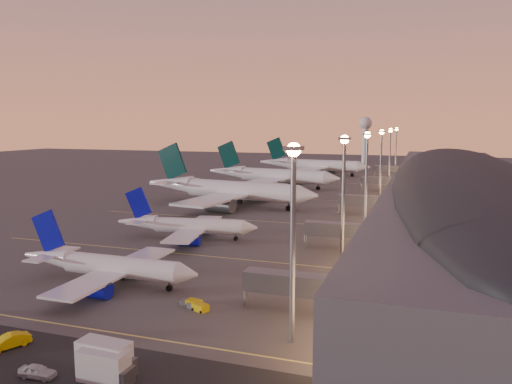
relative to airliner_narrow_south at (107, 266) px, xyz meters
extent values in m
plane|color=#3F3C3A|center=(1.05, 27.53, -3.28)|extent=(700.00, 700.00, 0.00)
cylinder|color=silver|center=(3.08, 0.01, 0.06)|extent=(21.93, 3.83, 3.73)
cone|color=silver|center=(15.80, 0.07, 0.06)|extent=(3.55, 3.75, 3.73)
cone|color=silver|center=(-12.83, -0.06, 0.53)|extent=(9.91, 3.77, 3.73)
cube|color=silver|center=(2.02, 0.01, -0.59)|extent=(6.50, 31.45, 0.41)
cylinder|color=#0B0E9F|center=(2.69, 6.92, -1.85)|extent=(4.96, 2.82, 2.80)
cylinder|color=#0B0E9F|center=(2.76, -6.90, -1.85)|extent=(4.96, 2.82, 2.80)
cube|color=#0B0E9F|center=(-12.33, -0.05, 5.36)|extent=(6.84, 0.59, 8.09)
cube|color=silver|center=(-11.62, -0.05, 1.08)|extent=(3.58, 11.33, 0.26)
cylinder|color=black|center=(12.28, 0.05, -2.54)|extent=(0.30, 0.30, 1.47)
cylinder|color=black|center=(12.28, 0.05, -2.76)|extent=(1.05, 0.66, 1.04)
cylinder|color=black|center=(1.30, 2.62, -2.54)|extent=(0.30, 0.30, 1.47)
cylinder|color=black|center=(1.30, 2.62, -2.76)|extent=(1.05, 0.66, 1.04)
cylinder|color=black|center=(1.32, -2.61, -2.54)|extent=(0.30, 0.30, 1.47)
cylinder|color=black|center=(1.32, -2.61, -2.76)|extent=(1.05, 0.66, 1.04)
cylinder|color=silver|center=(0.73, 36.21, 0.05)|extent=(22.15, 7.26, 3.72)
cone|color=silver|center=(13.24, 38.30, 0.05)|extent=(4.09, 4.25, 3.72)
cone|color=silver|center=(-14.91, 33.60, 0.51)|extent=(10.34, 5.29, 3.72)
cube|color=silver|center=(-0.31, 36.04, -0.60)|extent=(11.40, 31.92, 0.41)
cylinder|color=#0B0E9F|center=(-0.75, 42.95, -1.86)|extent=(5.32, 3.56, 2.79)
cylinder|color=#0B0E9F|center=(1.51, 29.36, -1.86)|extent=(5.32, 3.56, 2.79)
cube|color=#0B0E9F|center=(-14.42, 33.69, 5.33)|extent=(6.81, 1.67, 8.07)
cube|color=silver|center=(-13.72, 33.80, 1.07)|extent=(5.33, 11.70, 0.26)
cylinder|color=black|center=(9.78, 37.72, -2.55)|extent=(0.34, 0.34, 1.47)
cylinder|color=black|center=(9.78, 37.72, -2.76)|extent=(1.13, 0.81, 1.04)
cylinder|color=black|center=(-1.44, 38.49, -2.55)|extent=(0.34, 0.34, 1.47)
cylinder|color=black|center=(-1.44, 38.49, -2.76)|extent=(1.13, 0.81, 1.04)
cylinder|color=black|center=(-0.58, 33.35, -2.55)|extent=(0.34, 0.34, 1.47)
cylinder|color=black|center=(-0.58, 33.35, -2.76)|extent=(1.13, 0.81, 1.04)
cylinder|color=silver|center=(-5.92, 84.17, 2.30)|extent=(41.44, 12.17, 6.20)
cone|color=silver|center=(17.61, 80.67, 2.30)|extent=(7.45, 7.10, 6.20)
cone|color=silver|center=(-35.34, 88.56, 3.07)|extent=(19.21, 8.86, 6.20)
cube|color=silver|center=(-7.89, 84.46, 1.21)|extent=(20.59, 60.99, 0.68)
cylinder|color=slate|center=(-4.64, 97.30, -0.88)|extent=(9.84, 5.96, 4.65)
cylinder|color=slate|center=(-8.52, 71.24, -0.88)|extent=(9.84, 5.96, 4.65)
cube|color=#042A28|center=(-34.42, 88.42, 11.07)|extent=(12.22, 2.72, 13.75)
cube|color=silver|center=(-33.12, 88.22, 4.00)|extent=(9.71, 22.30, 0.43)
cylinder|color=black|center=(11.10, 81.64, -2.04)|extent=(0.56, 0.56, 2.48)
cylinder|color=black|center=(11.10, 81.64, -2.41)|extent=(1.88, 1.33, 1.73)
cylinder|color=black|center=(-8.55, 88.95, -2.04)|extent=(0.56, 0.56, 2.48)
cylinder|color=black|center=(-8.55, 88.95, -2.41)|extent=(1.88, 1.33, 1.73)
cylinder|color=black|center=(-9.83, 80.37, -2.04)|extent=(0.56, 0.56, 2.48)
cylinder|color=black|center=(-9.83, 80.37, -2.41)|extent=(1.88, 1.33, 1.73)
cylinder|color=silver|center=(-6.48, 136.76, 2.01)|extent=(39.31, 11.25, 5.88)
cone|color=silver|center=(15.87, 133.61, 2.01)|extent=(7.03, 6.70, 5.88)
cone|color=silver|center=(-34.41, 140.70, 2.75)|extent=(18.20, 8.27, 5.88)
cube|color=silver|center=(-8.34, 137.02, 0.98)|extent=(19.11, 57.84, 0.65)
cylinder|color=slate|center=(-5.35, 149.22, -1.00)|extent=(9.31, 5.59, 4.41)
cylinder|color=slate|center=(-8.84, 124.47, -1.00)|extent=(9.31, 5.59, 4.41)
cube|color=#042A28|center=(-33.55, 140.57, 10.34)|extent=(11.60, 2.49, 13.05)
cube|color=silver|center=(-32.30, 140.40, 3.63)|extent=(9.06, 21.13, 0.41)
cylinder|color=black|center=(9.69, 134.48, -2.10)|extent=(0.53, 0.53, 2.35)
cylinder|color=black|center=(9.69, 134.48, -2.46)|extent=(1.77, 1.25, 1.65)
cylinder|color=black|center=(-9.01, 141.27, -2.10)|extent=(0.53, 0.53, 2.35)
cylinder|color=black|center=(-9.01, 141.27, -2.46)|extent=(1.77, 1.25, 1.65)
cylinder|color=black|center=(-10.15, 133.12, -2.10)|extent=(0.53, 0.53, 2.35)
cylinder|color=black|center=(-10.15, 133.12, -2.46)|extent=(1.77, 1.25, 1.65)
cylinder|color=silver|center=(-0.69, 195.26, 2.05)|extent=(39.59, 10.57, 5.92)
cone|color=silver|center=(21.89, 192.54, 2.05)|extent=(6.98, 6.63, 5.92)
cone|color=silver|center=(-28.91, 198.66, 2.79)|extent=(18.27, 8.00, 5.92)
cube|color=silver|center=(-2.57, 195.49, 1.01)|extent=(18.14, 58.19, 0.65)
cylinder|color=slate|center=(0.19, 207.84, -0.98)|extent=(9.31, 5.47, 4.44)
cylinder|color=slate|center=(-2.82, 182.83, -0.98)|extent=(9.31, 5.47, 4.44)
cube|color=#042A28|center=(-28.03, 198.56, 10.44)|extent=(11.70, 2.28, 13.14)
cube|color=silver|center=(-26.77, 198.40, 3.68)|extent=(8.74, 21.21, 0.41)
cylinder|color=black|center=(15.64, 193.29, -2.10)|extent=(0.53, 0.53, 2.37)
cylinder|color=black|center=(15.64, 193.29, -2.45)|extent=(1.77, 1.23, 1.66)
cylinder|color=black|center=(-3.33, 199.75, -2.10)|extent=(0.53, 0.53, 2.37)
cylinder|color=black|center=(-3.33, 199.75, -2.45)|extent=(1.77, 1.23, 1.66)
cylinder|color=black|center=(-4.32, 191.52, -2.10)|extent=(0.53, 0.53, 2.37)
cylinder|color=black|center=(-4.32, 191.52, -2.45)|extent=(1.77, 1.23, 1.66)
cube|color=#4D4E53|center=(63.05, 100.03, 2.72)|extent=(40.00, 255.00, 12.00)
ellipsoid|color=black|center=(63.05, 100.03, 8.72)|extent=(39.00, 253.00, 10.92)
cube|color=#F29E5B|center=(42.85, 100.03, 1.72)|extent=(0.40, 244.80, 8.00)
cube|color=slate|center=(35.05, -2.47, 1.22)|extent=(16.00, 3.20, 3.00)
cylinder|color=slate|center=(27.05, -2.47, -1.08)|extent=(0.70, 0.70, 4.40)
cube|color=slate|center=(35.05, 37.53, 1.22)|extent=(16.00, 3.20, 3.00)
cylinder|color=slate|center=(27.05, 37.53, -1.08)|extent=(0.70, 0.70, 4.40)
cube|color=slate|center=(35.05, 82.53, 1.22)|extent=(16.00, 3.20, 3.00)
cylinder|color=slate|center=(27.05, 82.53, -1.08)|extent=(0.70, 0.70, 4.40)
cube|color=slate|center=(35.05, 139.53, 1.22)|extent=(16.00, 3.20, 3.00)
cylinder|color=slate|center=(27.05, 139.53, -1.08)|extent=(0.70, 0.70, 4.40)
cube|color=slate|center=(35.05, 195.53, 1.22)|extent=(16.00, 3.20, 3.00)
cylinder|color=slate|center=(27.05, 195.53, -1.08)|extent=(0.70, 0.70, 4.40)
cylinder|color=slate|center=(37.05, -12.47, 9.22)|extent=(0.70, 0.70, 25.00)
cube|color=slate|center=(37.05, -12.47, 21.92)|extent=(2.20, 2.20, 0.50)
sphere|color=#FFC164|center=(37.05, -12.47, 21.72)|extent=(1.80, 1.80, 1.80)
cylinder|color=slate|center=(37.05, 27.53, 9.22)|extent=(0.70, 0.70, 25.00)
cube|color=slate|center=(37.05, 27.53, 21.92)|extent=(2.20, 2.20, 0.50)
sphere|color=#FFC164|center=(37.05, 27.53, 21.72)|extent=(1.80, 1.80, 1.80)
cylinder|color=slate|center=(37.05, 67.53, 9.22)|extent=(0.70, 0.70, 25.00)
cube|color=slate|center=(37.05, 67.53, 21.92)|extent=(2.20, 2.20, 0.50)
sphere|color=#FFC164|center=(37.05, 67.53, 21.72)|extent=(1.80, 1.80, 1.80)
cylinder|color=slate|center=(37.05, 112.53, 9.22)|extent=(0.70, 0.70, 25.00)
cube|color=slate|center=(37.05, 112.53, 21.92)|extent=(2.20, 2.20, 0.50)
sphere|color=#FFC164|center=(37.05, 112.53, 21.72)|extent=(1.80, 1.80, 1.80)
cylinder|color=slate|center=(37.05, 157.53, 9.22)|extent=(0.70, 0.70, 25.00)
cube|color=slate|center=(37.05, 157.53, 21.92)|extent=(2.20, 2.20, 0.50)
sphere|color=#FFC164|center=(37.05, 157.53, 21.72)|extent=(1.80, 1.80, 1.80)
cylinder|color=slate|center=(37.05, 202.53, 9.22)|extent=(0.70, 0.70, 25.00)
cube|color=slate|center=(37.05, 202.53, 21.92)|extent=(2.20, 2.20, 0.50)
sphere|color=#FFC164|center=(37.05, 202.53, 21.72)|extent=(1.80, 1.80, 1.80)
cylinder|color=silver|center=(11.05, 287.53, 9.72)|extent=(4.40, 4.40, 26.00)
sphere|color=silver|center=(11.05, 287.53, 24.72)|extent=(9.00, 9.00, 9.00)
cube|color=#D8C659|center=(1.05, -17.47, -3.27)|extent=(90.00, 0.36, 0.00)
cube|color=#D8C659|center=(1.05, 22.53, -3.27)|extent=(90.00, 0.36, 0.00)
cube|color=#D8C659|center=(1.05, 62.53, -3.27)|extent=(90.00, 0.36, 0.00)
cube|color=#D8C659|center=(1.05, 107.53, -3.27)|extent=(90.00, 0.36, 0.00)
cube|color=#D8C659|center=(1.05, 162.53, -3.27)|extent=(90.00, 0.36, 0.00)
cube|color=#C9A803|center=(21.13, -6.39, -2.73)|extent=(2.80, 2.30, 1.11)
cube|color=slate|center=(19.45, -5.72, -2.88)|extent=(1.79, 1.74, 0.80)
cylinder|color=black|center=(22.25, -6.03, -3.06)|extent=(0.48, 0.33, 0.44)
cylinder|color=black|center=(21.68, -7.43, -3.06)|extent=(0.48, 0.33, 0.44)
cylinder|color=black|center=(20.57, -5.36, -3.06)|extent=(0.48, 0.33, 0.44)
cylinder|color=black|center=(20.00, -6.76, -3.06)|extent=(0.48, 0.33, 0.44)
cube|color=#C9A803|center=(19.40, -5.07, -2.75)|extent=(2.51, 1.79, 1.06)
cube|color=slate|center=(17.68, -4.80, -2.89)|extent=(1.53, 1.45, 0.77)
cylinder|color=black|center=(20.36, -4.50, -3.07)|extent=(0.45, 0.24, 0.42)
cylinder|color=black|center=(20.14, -5.92, -3.07)|extent=(0.45, 0.24, 0.42)
cylinder|color=black|center=(18.65, -4.22, -3.07)|extent=(0.45, 0.24, 0.42)
cylinder|color=black|center=(18.43, -5.65, -3.07)|extent=(0.45, 0.24, 0.42)
cube|color=silver|center=(18.97, -27.23, -1.38)|extent=(6.28, 2.99, 3.80)
cube|color=slate|center=(21.66, -27.37, -2.27)|extent=(2.13, 2.56, 2.01)
cube|color=silver|center=(19.94, -28.74, -1.53)|extent=(5.71, 2.58, 3.50)
cube|color=slate|center=(22.42, -28.78, -2.35)|extent=(1.90, 2.30, 1.86)
imported|color=#C9A803|center=(3.56, -25.77, -2.41)|extent=(3.97, 5.54, 1.74)
imported|color=silver|center=(12.46, -30.51, -2.55)|extent=(4.43, 2.11, 1.46)
camera|label=1|loc=(52.57, -72.20, 25.02)|focal=35.00mm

